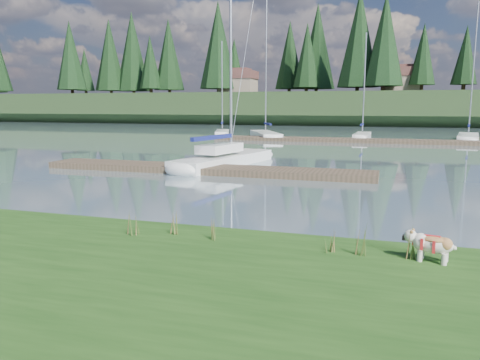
% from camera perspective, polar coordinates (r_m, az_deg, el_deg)
% --- Properties ---
extents(ground, '(200.00, 200.00, 0.00)m').
position_cam_1_polar(ground, '(41.72, 11.72, 4.59)').
color(ground, gray).
rests_on(ground, ground).
extents(bank, '(60.00, 9.00, 0.35)m').
position_cam_1_polar(bank, '(7.51, -20.09, -14.71)').
color(bank, '#254C17').
rests_on(bank, ground).
extents(ridge, '(200.00, 20.00, 5.00)m').
position_cam_1_polar(ridge, '(84.49, 14.91, 8.36)').
color(ridge, '#1F3118').
rests_on(ridge, ground).
extents(bulldog, '(0.91, 0.47, 0.53)m').
position_cam_1_polar(bulldog, '(9.16, 22.34, -7.16)').
color(bulldog, silver).
rests_on(bulldog, bank).
extents(sailboat_main, '(3.47, 8.94, 12.63)m').
position_cam_1_polar(sailboat_main, '(25.11, -1.16, 2.88)').
color(sailboat_main, white).
rests_on(sailboat_main, ground).
extents(dock_near, '(16.00, 2.00, 0.30)m').
position_cam_1_polar(dock_near, '(22.22, -4.51, 1.33)').
color(dock_near, '#4C3D2C').
rests_on(dock_near, ground).
extents(dock_far, '(26.00, 2.20, 0.30)m').
position_cam_1_polar(dock_far, '(41.55, 14.48, 4.68)').
color(dock_far, '#4C3D2C').
rests_on(dock_far, ground).
extents(sailboat_bg_0, '(3.26, 6.60, 9.64)m').
position_cam_1_polar(sailboat_bg_0, '(49.11, -2.15, 5.80)').
color(sailboat_bg_0, white).
rests_on(sailboat_bg_0, ground).
extents(sailboat_bg_1, '(5.42, 8.94, 13.35)m').
position_cam_1_polar(sailboat_bg_1, '(46.74, 2.95, 5.63)').
color(sailboat_bg_1, white).
rests_on(sailboat_bg_1, ground).
extents(sailboat_bg_2, '(1.42, 6.42, 9.77)m').
position_cam_1_polar(sailboat_bg_2, '(45.87, 14.73, 5.29)').
color(sailboat_bg_2, white).
rests_on(sailboat_bg_2, ground).
extents(sailboat_bg_3, '(2.84, 8.39, 12.08)m').
position_cam_1_polar(sailboat_bg_3, '(47.42, 26.06, 4.77)').
color(sailboat_bg_3, white).
rests_on(sailboat_bg_3, ground).
extents(weed_0, '(0.17, 0.14, 0.60)m').
position_cam_1_polar(weed_0, '(10.32, -7.94, -5.23)').
color(weed_0, '#475B23').
rests_on(weed_0, bank).
extents(weed_1, '(0.17, 0.14, 0.57)m').
position_cam_1_polar(weed_1, '(9.83, -2.87, -5.94)').
color(weed_1, '#475B23').
rests_on(weed_1, bank).
extents(weed_2, '(0.17, 0.14, 0.73)m').
position_cam_1_polar(weed_2, '(9.08, 14.63, -7.09)').
color(weed_2, '#475B23').
rests_on(weed_2, bank).
extents(weed_3, '(0.17, 0.14, 0.62)m').
position_cam_1_polar(weed_3, '(10.43, -13.14, -5.19)').
color(weed_3, '#475B23').
rests_on(weed_3, bank).
extents(weed_4, '(0.17, 0.14, 0.46)m').
position_cam_1_polar(weed_4, '(9.17, 10.86, -7.51)').
color(weed_4, '#475B23').
rests_on(weed_4, bank).
extents(weed_5, '(0.17, 0.14, 0.66)m').
position_cam_1_polar(weed_5, '(9.20, 20.19, -7.33)').
color(weed_5, '#475B23').
rests_on(weed_5, bank).
extents(mud_lip, '(60.00, 0.50, 0.14)m').
position_cam_1_polar(mud_lip, '(11.12, -6.02, -6.97)').
color(mud_lip, '#33281C').
rests_on(mud_lip, ground).
extents(conifer_0, '(5.72, 5.72, 14.15)m').
position_cam_1_polar(conifer_0, '(98.76, -19.96, 14.08)').
color(conifer_0, '#382619').
rests_on(conifer_0, ridge).
extents(conifer_1, '(4.40, 4.40, 11.30)m').
position_cam_1_polar(conifer_1, '(93.90, -10.88, 13.91)').
color(conifer_1, '#382619').
rests_on(conifer_1, ridge).
extents(conifer_2, '(6.60, 6.60, 16.05)m').
position_cam_1_polar(conifer_2, '(85.26, -2.67, 16.09)').
color(conifer_2, '#382619').
rests_on(conifer_2, ridge).
extents(conifer_3, '(4.84, 4.84, 12.25)m').
position_cam_1_polar(conifer_3, '(85.03, 8.17, 14.81)').
color(conifer_3, '#382619').
rests_on(conifer_3, ridge).
extents(conifer_4, '(6.16, 6.16, 15.10)m').
position_cam_1_polar(conifer_4, '(78.02, 17.26, 16.03)').
color(conifer_4, '#382619').
rests_on(conifer_4, ridge).
extents(conifer_5, '(3.96, 3.96, 10.35)m').
position_cam_1_polar(conifer_5, '(82.43, 25.81, 13.56)').
color(conifer_5, '#382619').
rests_on(conifer_5, ridge).
extents(house_0, '(6.30, 5.30, 4.65)m').
position_cam_1_polar(house_0, '(85.63, -0.24, 11.89)').
color(house_0, gray).
rests_on(house_0, ridge).
extents(house_1, '(6.30, 5.30, 4.65)m').
position_cam_1_polar(house_1, '(82.50, 19.23, 11.50)').
color(house_1, gray).
rests_on(house_1, ridge).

